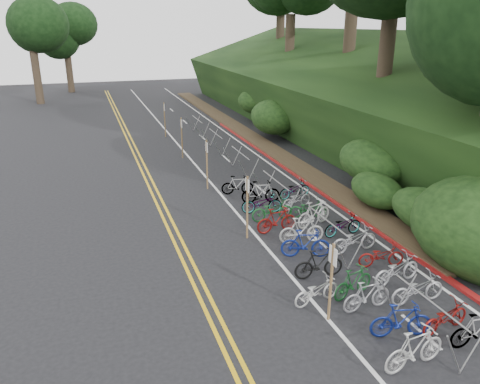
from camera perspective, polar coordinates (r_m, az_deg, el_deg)
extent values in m
plane|color=black|center=(13.92, 5.49, -14.34)|extent=(120.00, 120.00, 0.00)
cube|color=gold|center=(22.06, -10.24, -1.17)|extent=(0.12, 80.00, 0.01)
cube|color=gold|center=(22.10, -9.47, -1.08)|extent=(0.12, 80.00, 0.01)
cube|color=silver|center=(22.66, -2.36, -0.28)|extent=(0.12, 80.00, 0.01)
cube|color=silver|center=(24.09, 7.28, 0.82)|extent=(0.12, 80.00, 0.01)
cube|color=silver|center=(13.99, 21.16, -15.57)|extent=(0.10, 1.60, 0.01)
cube|color=silver|center=(18.25, 9.39, -5.72)|extent=(0.10, 1.60, 0.01)
cube|color=silver|center=(23.29, 2.61, 0.29)|extent=(0.10, 1.60, 0.01)
cube|color=silver|center=(28.70, -1.69, 4.10)|extent=(0.10, 1.60, 0.01)
cube|color=silver|center=(34.31, -4.62, 6.67)|extent=(0.10, 1.60, 0.01)
cube|color=silver|center=(40.04, -6.74, 8.51)|extent=(0.10, 1.60, 0.01)
cube|color=silver|center=(45.83, -8.34, 9.87)|extent=(0.10, 1.60, 0.01)
cube|color=maroon|center=(25.99, 6.39, 2.39)|extent=(0.25, 28.00, 0.10)
cube|color=black|center=(37.62, 11.15, 11.87)|extent=(12.32, 44.00, 9.11)
cube|color=#382819|center=(35.21, 0.63, 7.20)|extent=(1.40, 44.00, 0.16)
ellipsoid|color=#284C19|center=(19.29, 21.83, -2.15)|extent=(2.00, 2.80, 1.60)
ellipsoid|color=#284C19|center=(23.34, 15.79, 3.57)|extent=(2.60, 3.64, 2.08)
ellipsoid|color=#284C19|center=(28.80, 11.27, 7.85)|extent=(2.20, 3.08, 1.76)
ellipsoid|color=#284C19|center=(33.56, 4.06, 9.11)|extent=(3.00, 4.20, 2.40)
ellipsoid|color=#284C19|center=(39.30, 1.65, 10.97)|extent=(2.40, 3.36, 1.92)
ellipsoid|color=#284C19|center=(43.36, 1.45, 12.73)|extent=(2.80, 3.92, 2.24)
ellipsoid|color=#284C19|center=(21.42, 16.34, 0.24)|extent=(1.80, 2.52, 1.44)
ellipsoid|color=#284C19|center=(32.52, 9.12, 10.42)|extent=(3.20, 4.48, 2.56)
cylinder|color=#2D2319|center=(27.58, 17.24, 14.39)|extent=(0.83, 0.83, 6.15)
cylinder|color=#2D2319|center=(35.57, 13.21, 17.58)|extent=(0.87, 0.87, 6.97)
cylinder|color=#2D2319|center=(42.24, 6.06, 16.88)|extent=(0.81, 0.81, 5.74)
cylinder|color=#2D2319|center=(50.53, 4.92, 18.65)|extent=(0.85, 0.85, 6.56)
cylinder|color=#2D2319|center=(52.87, -23.50, 12.71)|extent=(0.78, 0.78, 5.33)
ellipsoid|color=black|center=(52.62, -24.25, 17.93)|extent=(7.29, 7.29, 6.92)
cylinder|color=#2D2319|center=(60.70, -20.08, 13.67)|extent=(0.76, 0.76, 4.92)
ellipsoid|color=black|center=(60.47, -20.59, 17.77)|extent=(6.38, 6.38, 6.06)
cylinder|color=gray|center=(12.98, 22.20, -12.21)|extent=(0.05, 2.71, 0.05)
cylinder|color=gray|center=(12.41, 24.61, -17.64)|extent=(0.62, 0.04, 1.21)
cylinder|color=gray|center=(12.75, 26.55, -16.86)|extent=(0.62, 0.04, 1.21)
cylinder|color=gray|center=(13.95, 17.63, -12.21)|extent=(0.62, 0.04, 1.21)
cylinder|color=gray|center=(14.25, 19.50, -11.69)|extent=(0.62, 0.04, 1.21)
cylinder|color=gray|center=(16.94, 10.86, -3.64)|extent=(0.05, 3.00, 0.05)
cylinder|color=gray|center=(15.97, 12.26, -7.55)|extent=(0.58, 0.04, 1.13)
cylinder|color=gray|center=(16.24, 13.98, -7.20)|extent=(0.58, 0.04, 1.13)
cylinder|color=gray|center=(18.17, 7.84, -3.77)|extent=(0.58, 0.04, 1.13)
cylinder|color=gray|center=(18.41, 9.41, -3.53)|extent=(0.58, 0.04, 1.13)
cylinder|color=gray|center=(21.13, 4.34, 1.46)|extent=(0.05, 3.00, 0.05)
cylinder|color=gray|center=(20.01, 5.10, -1.39)|extent=(0.58, 0.04, 1.13)
cylinder|color=gray|center=(20.23, 6.55, -1.20)|extent=(0.58, 0.04, 1.13)
cylinder|color=gray|center=(22.45, 2.27, 1.07)|extent=(0.58, 0.04, 1.13)
cylinder|color=gray|center=(22.64, 3.60, 1.21)|extent=(0.58, 0.04, 1.13)
cylinder|color=gray|center=(25.61, 0.03, 4.82)|extent=(0.05, 3.00, 0.05)
cylinder|color=gray|center=(24.41, 0.45, 2.65)|extent=(0.58, 0.04, 1.13)
cylinder|color=gray|center=(24.59, 1.69, 2.77)|extent=(0.58, 0.04, 1.13)
cylinder|color=gray|center=(26.97, -1.48, 4.32)|extent=(0.58, 0.04, 1.13)
cylinder|color=gray|center=(27.13, -0.35, 4.42)|extent=(0.58, 0.04, 1.13)
cylinder|color=gray|center=(30.26, -3.00, 7.15)|extent=(0.05, 3.00, 0.05)
cylinder|color=gray|center=(29.01, -2.77, 5.42)|extent=(0.58, 0.04, 1.13)
cylinder|color=gray|center=(29.16, -1.70, 5.51)|extent=(0.58, 0.04, 1.13)
cylinder|color=gray|center=(31.64, -4.16, 6.61)|extent=(0.58, 0.04, 1.13)
cylinder|color=gray|center=(31.78, -3.18, 6.70)|extent=(0.58, 0.04, 1.13)
cylinder|color=gray|center=(35.00, -5.24, 8.84)|extent=(0.05, 3.00, 0.05)
cylinder|color=gray|center=(33.72, -5.11, 7.42)|extent=(0.58, 0.04, 1.13)
cylinder|color=gray|center=(33.85, -4.18, 7.49)|extent=(0.58, 0.04, 1.13)
cylinder|color=gray|center=(36.39, -6.16, 8.31)|extent=(0.58, 0.04, 1.13)
cylinder|color=gray|center=(36.51, -5.30, 8.37)|extent=(0.58, 0.04, 1.13)
cylinder|color=brown|center=(13.15, 11.02, -10.82)|extent=(0.08, 0.08, 2.35)
cube|color=silver|center=(12.76, 11.27, -7.64)|extent=(0.02, 0.40, 0.50)
cylinder|color=brown|center=(17.65, 0.89, -1.93)|extent=(0.08, 0.08, 2.50)
cube|color=silver|center=(17.34, 0.90, 0.83)|extent=(0.02, 0.40, 0.50)
cylinder|color=brown|center=(23.09, -4.05, 3.33)|extent=(0.08, 0.08, 2.50)
cube|color=silver|center=(22.85, -4.11, 5.49)|extent=(0.02, 0.40, 0.50)
cylinder|color=brown|center=(28.75, -7.10, 6.54)|extent=(0.08, 0.08, 2.50)
cube|color=silver|center=(28.56, -7.18, 8.30)|extent=(0.02, 0.40, 0.50)
cylinder|color=brown|center=(34.52, -9.16, 8.68)|extent=(0.08, 0.08, 2.50)
cube|color=silver|center=(34.36, -9.24, 10.15)|extent=(0.02, 0.40, 0.50)
imported|color=beige|center=(14.21, 9.32, -11.77)|extent=(0.84, 1.65, 0.83)
imported|color=beige|center=(12.41, 20.54, -17.46)|extent=(0.71, 1.84, 1.08)
imported|color=slate|center=(13.78, 27.08, -14.67)|extent=(0.59, 1.66, 0.98)
imported|color=navy|center=(13.34, 19.04, -14.57)|extent=(0.85, 1.73, 1.00)
imported|color=maroon|center=(14.02, 23.73, -13.77)|extent=(0.82, 1.70, 0.85)
imported|color=#9E9EA3|center=(14.18, 15.22, -12.03)|extent=(0.54, 1.61, 0.95)
imported|color=#9E9EA3|center=(14.97, 20.83, -10.94)|extent=(0.63, 1.77, 0.93)
imported|color=#144C1E|center=(14.71, 13.65, -10.62)|extent=(0.89, 1.67, 0.96)
imported|color=#9E9EA3|center=(15.77, 18.56, -8.94)|extent=(0.93, 1.91, 0.96)
imported|color=black|center=(15.47, 9.59, -8.60)|extent=(0.59, 1.71, 1.01)
imported|color=maroon|center=(16.65, 16.83, -7.41)|extent=(0.85, 1.66, 0.83)
imported|color=navy|center=(16.66, 8.02, -6.23)|extent=(1.04, 1.83, 1.06)
imported|color=#9E9EA3|center=(17.39, 13.75, -5.62)|extent=(0.78, 1.91, 0.98)
imported|color=beige|center=(17.69, 7.54, -4.63)|extent=(0.73, 1.78, 1.04)
imported|color=slate|center=(18.62, 12.40, -3.95)|extent=(0.71, 1.68, 0.86)
imported|color=maroon|center=(18.49, 4.51, -3.42)|extent=(0.59, 1.74, 1.03)
imported|color=beige|center=(19.24, 9.02, -2.57)|extent=(1.07, 1.88, 1.09)
imported|color=#144C1E|center=(19.57, 3.93, -2.18)|extent=(0.66, 1.80, 0.94)
imported|color=#144C1E|center=(20.01, 8.30, -2.01)|extent=(0.98, 1.67, 0.83)
imported|color=slate|center=(20.32, 2.66, -1.33)|extent=(0.96, 1.86, 0.93)
imported|color=#9E9EA3|center=(20.98, 6.89, -0.85)|extent=(1.05, 1.74, 0.86)
imported|color=slate|center=(21.40, 2.54, 0.00)|extent=(0.80, 1.84, 1.07)
imported|color=slate|center=(22.17, 6.66, 0.33)|extent=(0.84, 1.73, 0.87)
imported|color=slate|center=(22.50, -0.30, 0.85)|extent=(0.78, 1.63, 0.94)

